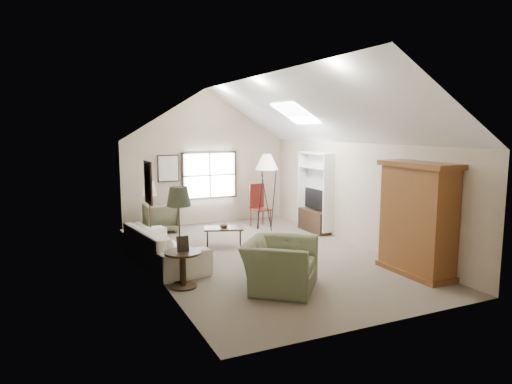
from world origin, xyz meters
name	(u,v)px	position (x,y,z in m)	size (l,w,h in m)	color
room_shell	(264,112)	(0.00, 0.00, 3.21)	(5.01, 8.01, 4.00)	brown
window	(210,175)	(0.10, 3.96, 1.45)	(1.72, 0.08, 1.42)	black
skylight	(296,113)	(1.30, 0.90, 3.22)	(0.80, 1.20, 0.52)	white
wall_art	(159,175)	(-1.88, 1.94, 1.73)	(1.97, 3.71, 0.88)	black
armoire	(418,219)	(2.18, -2.40, 1.10)	(0.60, 1.50, 2.20)	brown
tv_alcove	(315,191)	(2.34, 1.60, 1.15)	(0.32, 1.30, 2.10)	white
media_console	(314,221)	(2.32, 1.60, 0.30)	(0.34, 1.18, 0.60)	#382316
tv_panel	(314,199)	(2.32, 1.60, 0.92)	(0.05, 0.90, 0.55)	black
sofa	(163,246)	(-2.20, 0.35, 0.39)	(2.65, 1.03, 0.77)	white
armchair_near	(280,265)	(-0.64, -2.03, 0.44)	(1.35, 1.18, 0.87)	#5D6446
armchair_far	(161,218)	(-1.55, 3.37, 0.40)	(0.85, 0.87, 0.79)	#5A5E42
coffee_table	(224,237)	(-0.54, 1.09, 0.24)	(0.93, 0.52, 0.48)	#3C2C18
bowl	(224,226)	(-0.54, 1.09, 0.50)	(0.22, 0.22, 0.05)	#362516
side_table	(183,269)	(-2.20, -1.25, 0.33)	(0.66, 0.66, 0.66)	#332314
side_chair	(261,206)	(1.25, 2.79, 0.62)	(0.48, 0.48, 1.24)	maroon
tripod_lamp	(267,191)	(1.24, 2.37, 1.09)	(0.63, 0.63, 2.18)	silver
dark_lamp	(180,235)	(-2.20, -1.05, 0.92)	(0.44, 0.44, 1.85)	#292E20
tan_lamp	(150,215)	(-2.20, 1.55, 0.83)	(0.33, 0.33, 1.66)	tan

